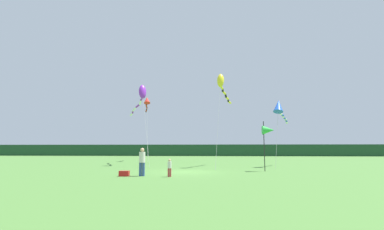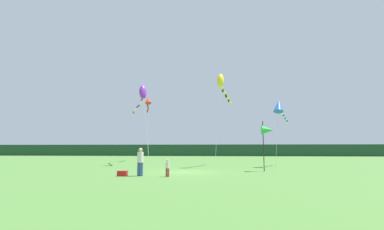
{
  "view_description": "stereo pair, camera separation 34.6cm",
  "coord_description": "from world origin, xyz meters",
  "views": [
    {
      "loc": [
        1.98,
        -20.04,
        1.68
      ],
      "look_at": [
        0.0,
        6.0,
        4.92
      ],
      "focal_mm": 25.51,
      "sensor_mm": 36.0,
      "label": 1
    },
    {
      "loc": [
        2.32,
        -20.01,
        1.68
      ],
      "look_at": [
        0.0,
        6.0,
        4.92
      ],
      "focal_mm": 25.51,
      "sensor_mm": 36.0,
      "label": 2
    }
  ],
  "objects": [
    {
      "name": "ground_plane",
      "position": [
        0.0,
        0.0,
        0.0
      ],
      "size": [
        120.0,
        120.0,
        0.0
      ],
      "primitive_type": "plane",
      "color": "#477533"
    },
    {
      "name": "cooler_box",
      "position": [
        -3.47,
        -3.34,
        0.16
      ],
      "size": [
        0.59,
        0.36,
        0.33
      ],
      "primitive_type": "cube",
      "color": "red",
      "rests_on": "ground"
    },
    {
      "name": "person_child",
      "position": [
        -0.64,
        -3.48,
        0.59
      ],
      "size": [
        0.23,
        0.23,
        1.06
      ],
      "color": "#B23338",
      "rests_on": "ground"
    },
    {
      "name": "kite_purple",
      "position": [
        -5.58,
        7.93,
        7.27
      ],
      "size": [
        4.36,
        7.74,
        8.41
      ],
      "color": "#B2B2B2",
      "rests_on": "ground"
    },
    {
      "name": "person_adult",
      "position": [
        -2.41,
        -3.19,
        0.97
      ],
      "size": [
        0.38,
        0.38,
        1.73
      ],
      "color": "#334C8C",
      "rests_on": "ground"
    },
    {
      "name": "banner_flag_pole",
      "position": [
        6.19,
        1.04,
        3.05
      ],
      "size": [
        0.9,
        0.7,
        3.76
      ],
      "color": "black",
      "rests_on": "ground"
    },
    {
      "name": "kite_red",
      "position": [
        -7.11,
        16.77,
        8.21
      ],
      "size": [
        2.01,
        6.34,
        8.94
      ],
      "color": "#B2B2B2",
      "rests_on": "ground"
    },
    {
      "name": "distant_treeline",
      "position": [
        0.0,
        45.0,
        1.33
      ],
      "size": [
        108.0,
        2.63,
        2.65
      ],
      "primitive_type": "cube",
      "color": "#1E4228",
      "rests_on": "ground"
    },
    {
      "name": "kite_yellow",
      "position": [
        2.9,
        5.61,
        7.77
      ],
      "size": [
        1.91,
        7.63,
        8.76
      ],
      "color": "#B2B2B2",
      "rests_on": "ground"
    },
    {
      "name": "kite_blue",
      "position": [
        8.32,
        6.22,
        5.6
      ],
      "size": [
        2.53,
        4.93,
        6.46
      ],
      "color": "#B2B2B2",
      "rests_on": "ground"
    }
  ]
}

